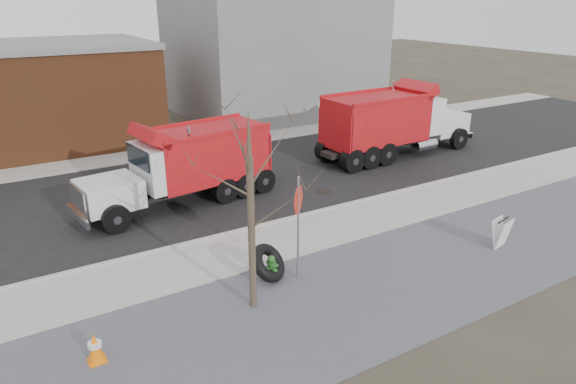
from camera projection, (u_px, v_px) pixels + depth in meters
ground at (304, 239)px, 16.82m from camera, size 120.00×120.00×0.00m
gravel_verge at (373, 287)px, 14.01m from camera, size 60.00×5.00×0.03m
sidewalk at (300, 235)px, 17.01m from camera, size 60.00×2.50×0.06m
curb at (280, 221)px, 18.04m from camera, size 60.00×0.15×0.11m
road at (224, 183)px, 21.85m from camera, size 60.00×9.40×0.02m
far_sidewalk at (178, 150)px, 26.40m from camera, size 60.00×2.00×0.06m
building_grey at (272, 51)px, 34.10m from camera, size 12.00×10.00×8.00m
bare_tree at (250, 186)px, 12.01m from camera, size 3.20×3.20×5.20m
fire_hydrant at (271, 269)px, 14.30m from camera, size 0.43×0.42×0.77m
truck_tire at (268, 263)px, 14.28m from camera, size 1.50×1.44×1.10m
stop_sign at (298, 211)px, 13.76m from camera, size 0.63×0.58×3.05m
sandwich_board at (501, 233)px, 16.07m from camera, size 0.76×0.57×0.95m
traffic_cone_far at (95, 348)px, 11.06m from camera, size 0.38×0.38×0.74m
dump_truck_red_a at (393, 120)px, 24.93m from camera, size 8.69×2.64×3.50m
dump_truck_red_b at (187, 162)px, 19.23m from camera, size 7.58×3.05×3.17m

